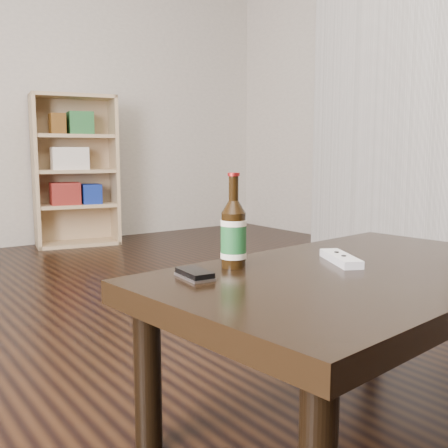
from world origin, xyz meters
TOP-DOWN VIEW (x-y plane):
  - floor at (0.00, 0.00)m, footprint 5.00×6.00m
  - chimney_breast at (2.35, 1.20)m, footprint 0.30×1.20m
  - bookshelf at (0.67, 2.81)m, footprint 0.65×0.39m
  - coffee_table at (0.27, -0.24)m, footprint 1.16×0.75m
  - beer_bottle at (0.02, -0.05)m, footprint 0.07×0.07m
  - phone at (-0.12, -0.09)m, footprint 0.07×0.11m
  - remote at (0.29, -0.17)m, footprint 0.13×0.19m

SIDE VIEW (x-z plane):
  - floor at x=0.00m, z-range -0.01..0.00m
  - coffee_table at x=0.27m, z-range 0.15..0.57m
  - phone at x=-0.12m, z-range 0.41..0.43m
  - remote at x=0.29m, z-range 0.41..0.44m
  - beer_bottle at x=0.02m, z-range 0.38..0.62m
  - bookshelf at x=0.67m, z-range 0.02..1.16m
  - chimney_breast at x=2.35m, z-range 0.00..2.70m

